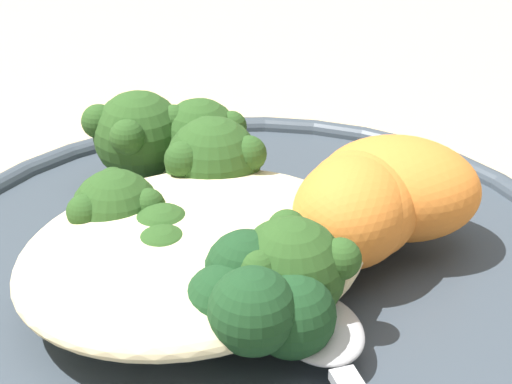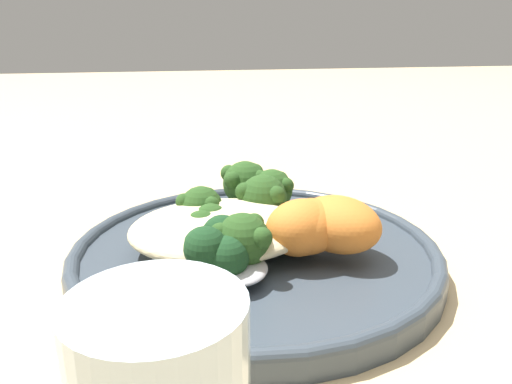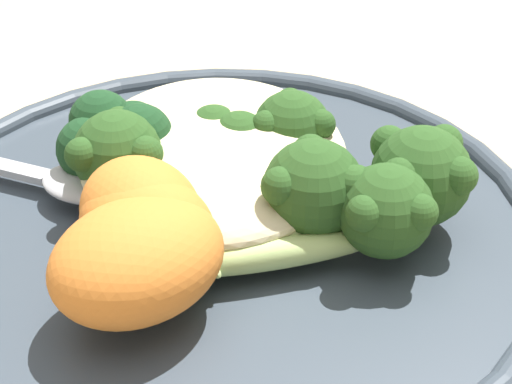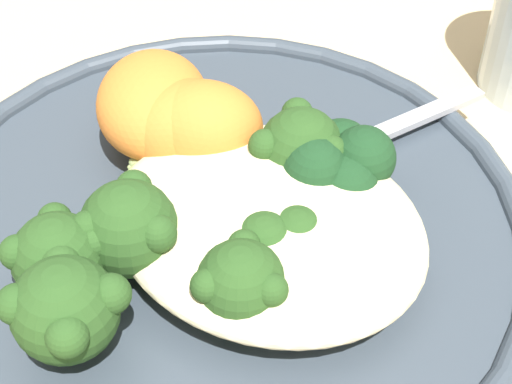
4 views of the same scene
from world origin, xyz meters
The scene contains 15 objects.
ground_plane centered at (0.00, 0.00, 0.00)m, with size 4.00×4.00×0.00m, color #D6B784.
plate centered at (0.01, 0.00, 0.01)m, with size 0.30×0.30×0.02m.
quinoa_mound centered at (-0.02, 0.00, 0.04)m, with size 0.15×0.12×0.03m, color beige.
broccoli_stalk_0 centered at (0.04, 0.06, 0.04)m, with size 0.05×0.11×0.04m.
broccoli_stalk_1 centered at (0.02, 0.08, 0.04)m, with size 0.07×0.12×0.04m.
broccoli_stalk_2 centered at (0.02, 0.04, 0.04)m, with size 0.07×0.09×0.04m.
broccoli_stalk_3 centered at (-0.02, 0.03, 0.04)m, with size 0.12×0.07×0.04m.
broccoli_stalk_4 centered at (-0.01, 0.01, 0.03)m, with size 0.11×0.04×0.03m.
broccoli_stalk_5 centered at (-0.01, 0.00, 0.03)m, with size 0.11×0.03×0.03m.
broccoli_stalk_6 centered at (-0.01, -0.04, 0.04)m, with size 0.10×0.07×0.04m.
sweet_potato_chunk_0 centered at (0.07, -0.03, 0.04)m, with size 0.07×0.06×0.04m, color orange.
sweet_potato_chunk_1 centered at (0.04, -0.03, 0.04)m, with size 0.06×0.05×0.04m, color orange.
sweet_potato_chunk_2 centered at (0.04, -0.03, 0.04)m, with size 0.06×0.05×0.04m, color orange.
kale_tuft centered at (-0.03, -0.05, 0.04)m, with size 0.05×0.05×0.04m.
spoon centered at (-0.02, -0.07, 0.03)m, with size 0.07×0.12×0.01m.
Camera 4 is at (-0.16, 0.21, 0.31)m, focal length 60.00 mm.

